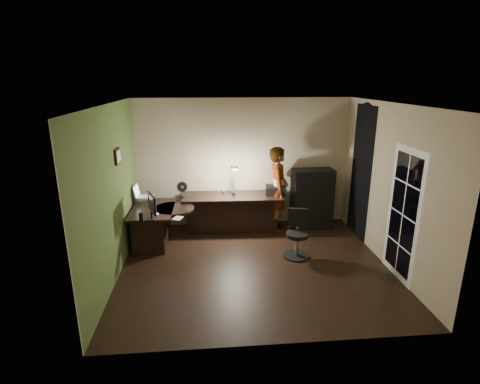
{
  "coord_description": "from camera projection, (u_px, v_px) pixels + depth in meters",
  "views": [
    {
      "loc": [
        -0.77,
        -5.72,
        3.07
      ],
      "look_at": [
        -0.15,
        1.05,
        1.0
      ],
      "focal_mm": 28.0,
      "sensor_mm": 36.0,
      "label": 1
    }
  ],
  "objects": [
    {
      "name": "cabinet",
      "position": [
        312.0,
        199.0,
        7.9
      ],
      "size": [
        0.86,
        0.46,
        1.27
      ],
      "primitive_type": "cube",
      "rotation": [
        0.0,
        0.0,
        0.04
      ],
      "color": "black",
      "rests_on": "floor"
    },
    {
      "name": "framed_picture",
      "position": [
        117.0,
        156.0,
        6.11
      ],
      "size": [
        0.04,
        0.3,
        0.25
      ],
      "primitive_type": "cube",
      "color": "black",
      "rests_on": "wall_left"
    },
    {
      "name": "arched_doorway",
      "position": [
        361.0,
        173.0,
        7.32
      ],
      "size": [
        0.01,
        0.9,
        2.6
      ],
      "primitive_type": "cube",
      "color": "black",
      "rests_on": "floor"
    },
    {
      "name": "pen",
      "position": [
        175.0,
        204.0,
        7.31
      ],
      "size": [
        0.09,
        0.11,
        0.01
      ],
      "primitive_type": "cube",
      "rotation": [
        0.0,
        0.0,
        0.66
      ],
      "color": "black",
      "rests_on": "desk_left"
    },
    {
      "name": "ceiling",
      "position": [
        256.0,
        104.0,
        5.62
      ],
      "size": [
        4.5,
        4.0,
        0.01
      ],
      "primitive_type": "cube",
      "color": "silver",
      "rests_on": "floor"
    },
    {
      "name": "french_door",
      "position": [
        403.0,
        215.0,
        5.78
      ],
      "size": [
        0.02,
        0.92,
        2.1
      ],
      "primitive_type": "cube",
      "color": "white",
      "rests_on": "floor"
    },
    {
      "name": "wall_right",
      "position": [
        390.0,
        186.0,
        6.21
      ],
      "size": [
        0.01,
        4.0,
        2.7
      ],
      "primitive_type": "cube",
      "color": "tan",
      "rests_on": "floor"
    },
    {
      "name": "monitor",
      "position": [
        151.0,
        210.0,
        6.51
      ],
      "size": [
        0.26,
        0.49,
        0.32
      ],
      "primitive_type": "cube",
      "rotation": [
        0.0,
        0.0,
        0.35
      ],
      "color": "black",
      "rests_on": "desk_left"
    },
    {
      "name": "wall_left",
      "position": [
        112.0,
        194.0,
        5.82
      ],
      "size": [
        0.01,
        4.0,
        2.7
      ],
      "primitive_type": "cube",
      "color": "tan",
      "rests_on": "floor"
    },
    {
      "name": "person",
      "position": [
        278.0,
        189.0,
        7.69
      ],
      "size": [
        0.5,
        0.68,
        1.76
      ],
      "primitive_type": "imported",
      "rotation": [
        0.0,
        0.0,
        1.44
      ],
      "color": "#D8A88C",
      "rests_on": "floor"
    },
    {
      "name": "laptop",
      "position": [
        145.0,
        191.0,
        7.35
      ],
      "size": [
        0.37,
        0.35,
        0.24
      ],
      "primitive_type": "cube",
      "rotation": [
        0.0,
        0.0,
        -0.07
      ],
      "color": "silver",
      "rests_on": "laptop_stand"
    },
    {
      "name": "desk_left",
      "position": [
        154.0,
        226.0,
        7.15
      ],
      "size": [
        0.8,
        1.27,
        0.72
      ],
      "primitive_type": "cube",
      "rotation": [
        0.0,
        0.0,
        -0.02
      ],
      "color": "black",
      "rests_on": "floor"
    },
    {
      "name": "wall_front",
      "position": [
        279.0,
        242.0,
        4.11
      ],
      "size": [
        4.5,
        0.01,
        2.7
      ],
      "primitive_type": "cube",
      "color": "tan",
      "rests_on": "floor"
    },
    {
      "name": "desk_fan",
      "position": [
        182.0,
        189.0,
        7.49
      ],
      "size": [
        0.22,
        0.14,
        0.32
      ],
      "primitive_type": "cube",
      "rotation": [
        0.0,
        0.0,
        0.16
      ],
      "color": "black",
      "rests_on": "desk_right"
    },
    {
      "name": "laptop_stand",
      "position": [
        146.0,
        200.0,
        7.4
      ],
      "size": [
        0.33,
        0.31,
        0.11
      ],
      "primitive_type": "cube",
      "rotation": [
        0.0,
        0.0,
        -0.42
      ],
      "color": "silver",
      "rests_on": "desk_left"
    },
    {
      "name": "phone",
      "position": [
        159.0,
        214.0,
        6.76
      ],
      "size": [
        0.09,
        0.15,
        0.01
      ],
      "primitive_type": "cube",
      "rotation": [
        0.0,
        0.0,
        -0.13
      ],
      "color": "black",
      "rests_on": "desk_left"
    },
    {
      "name": "headphones",
      "position": [
        227.0,
        191.0,
        7.79
      ],
      "size": [
        0.19,
        0.11,
        0.09
      ],
      "primitive_type": "cube",
      "rotation": [
        0.0,
        0.0,
        0.17
      ],
      "color": "navy",
      "rests_on": "desk_right"
    },
    {
      "name": "desk_lamp",
      "position": [
        234.0,
        179.0,
        7.56
      ],
      "size": [
        0.19,
        0.33,
        0.69
      ],
      "primitive_type": "cube",
      "rotation": [
        0.0,
        0.0,
        -0.07
      ],
      "color": "black",
      "rests_on": "desk_right"
    },
    {
      "name": "printer",
      "position": [
        276.0,
        190.0,
        7.71
      ],
      "size": [
        0.46,
        0.38,
        0.19
      ],
      "primitive_type": "cube",
      "rotation": [
        0.0,
        0.0,
        -0.15
      ],
      "color": "black",
      "rests_on": "desk_right"
    },
    {
      "name": "mouse",
      "position": [
        157.0,
        214.0,
        6.73
      ],
      "size": [
        0.09,
        0.11,
        0.04
      ],
      "primitive_type": "ellipsoid",
      "rotation": [
        0.0,
        0.0,
        0.32
      ],
      "color": "silver",
      "rests_on": "desk_left"
    },
    {
      "name": "floor",
      "position": [
        254.0,
        265.0,
        6.41
      ],
      "size": [
        4.5,
        4.0,
        0.01
      ],
      "primitive_type": "cube",
      "color": "black",
      "rests_on": "ground"
    },
    {
      "name": "desk_right",
      "position": [
        233.0,
        213.0,
        7.78
      ],
      "size": [
        2.08,
        0.8,
        0.77
      ],
      "primitive_type": "cube",
      "rotation": [
        0.0,
        0.0,
        -0.04
      ],
      "color": "black",
      "rests_on": "floor"
    },
    {
      "name": "notepad",
      "position": [
        178.0,
        218.0,
        6.57
      ],
      "size": [
        0.21,
        0.24,
        0.01
      ],
      "primitive_type": "cube",
      "rotation": [
        0.0,
        0.0,
        -0.37
      ],
      "color": "silver",
      "rests_on": "desk_left"
    },
    {
      "name": "wall_back",
      "position": [
        243.0,
        163.0,
        7.93
      ],
      "size": [
        4.5,
        0.01,
        2.7
      ],
      "primitive_type": "cube",
      "color": "tan",
      "rests_on": "floor"
    },
    {
      "name": "speaker",
      "position": [
        141.0,
        218.0,
        6.33
      ],
      "size": [
        0.09,
        0.09,
        0.19
      ],
      "primitive_type": "cylinder",
      "rotation": [
        0.0,
        0.0,
        -0.22
      ],
      "color": "black",
      "rests_on": "desk_left"
    },
    {
      "name": "office_chair",
      "position": [
        297.0,
        235.0,
        6.61
      ],
      "size": [
        0.58,
        0.58,
        0.85
      ],
      "primitive_type": "cube",
      "rotation": [
        0.0,
        0.0,
        -0.26
      ],
      "color": "black",
      "rests_on": "floor"
    },
    {
      "name": "green_wall_overlay",
      "position": [
        113.0,
        194.0,
        5.82
      ],
      "size": [
        0.0,
        4.0,
        2.7
      ],
      "primitive_type": "cube",
      "color": "#49612B",
      "rests_on": "floor"
    }
  ]
}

